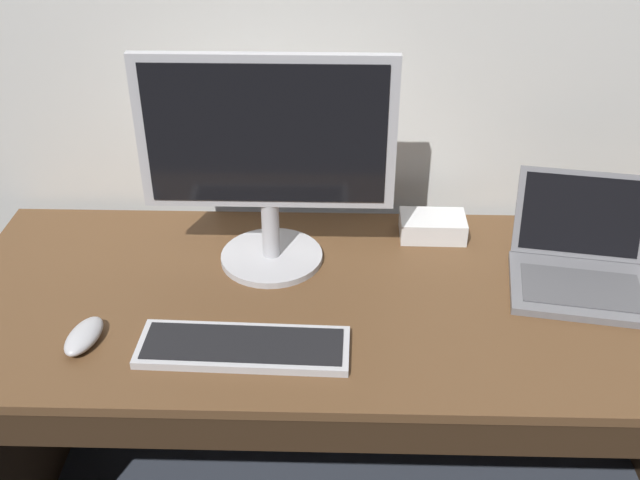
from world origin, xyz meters
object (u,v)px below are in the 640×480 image
external_monitor (267,160)px  external_drive_box (432,226)px  wired_keyboard (244,347)px  laptop_space_gray (581,265)px  computer_mouse (84,336)px

external_monitor → external_drive_box: bearing=18.1°
external_monitor → external_drive_box: 0.47m
wired_keyboard → external_drive_box: 0.61m
wired_keyboard → external_drive_box: size_ratio=2.65×
wired_keyboard → laptop_space_gray: bearing=19.8°
external_monitor → wired_keyboard: bearing=-95.3°
external_drive_box → computer_mouse: bearing=-149.8°
laptop_space_gray → external_monitor: bearing=175.4°
laptop_space_gray → external_monitor: size_ratio=0.63×
laptop_space_gray → external_drive_box: 0.36m
laptop_space_gray → computer_mouse: (-1.04, -0.24, -0.02)m
laptop_space_gray → computer_mouse: laptop_space_gray is taller
laptop_space_gray → external_monitor: external_monitor is taller
laptop_space_gray → computer_mouse: 1.07m
external_monitor → computer_mouse: 0.52m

